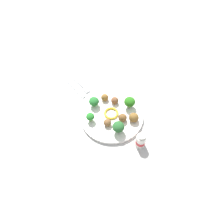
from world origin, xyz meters
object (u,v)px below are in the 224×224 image
object	(u,v)px
broccoli_floret_center	(90,117)
broccoli_floret_near_rim	(94,102)
meatball_back_left	(115,100)
broccoli_floret_far_rim	(130,102)
plate	(112,116)
meatball_mid_left	(105,97)
knife	(76,89)
yogurt_bottle	(141,140)
meatball_front_right	(134,118)
napkin	(78,87)
broccoli_floret_mid_right	(118,127)
meatball_mid_right	(107,123)
pepper_ring_back_right	(111,113)
fork	(82,86)
meatball_back_right	(123,118)

from	to	relation	value
broccoli_floret_center	broccoli_floret_near_rim	xyz separation A→B (m)	(-0.06, 0.06, 0.00)
meatball_back_left	broccoli_floret_far_rim	bearing A→B (deg)	30.87
plate	broccoli_floret_near_rim	size ratio (longest dim) A/B	5.84
meatball_mid_left	knife	size ratio (longest dim) A/B	0.23
broccoli_floret_center	yogurt_bottle	world-z (taller)	yogurt_bottle
yogurt_bottle	meatball_front_right	bearing A→B (deg)	153.35
broccoli_floret_center	napkin	bearing A→B (deg)	160.60
napkin	meatball_mid_left	bearing A→B (deg)	16.71
broccoli_floret_near_rim	meatball_front_right	bearing A→B (deg)	25.68
broccoli_floret_mid_right	yogurt_bottle	distance (m)	0.11
broccoli_floret_near_rim	meatball_mid_right	size ratio (longest dim) A/B	1.46
broccoli_floret_center	meatball_mid_left	xyz separation A→B (m)	(-0.05, 0.12, -0.01)
plate	meatball_back_left	size ratio (longest dim) A/B	8.33
meatball_back_left	meatball_front_right	size ratio (longest dim) A/B	0.80
pepper_ring_back_right	fork	size ratio (longest dim) A/B	0.54
plate	broccoli_floret_center	bearing A→B (deg)	-111.22
yogurt_bottle	broccoli_floret_far_rim	bearing A→B (deg)	152.89
meatball_front_right	pepper_ring_back_right	world-z (taller)	meatball_front_right
broccoli_floret_far_rim	meatball_back_right	xyz separation A→B (m)	(0.03, -0.07, -0.02)
knife	meatball_back_right	bearing A→B (deg)	10.49
meatball_back_right	napkin	size ratio (longest dim) A/B	0.21
broccoli_floret_center	meatball_front_right	distance (m)	0.19
broccoli_floret_center	broccoli_floret_far_rim	bearing A→B (deg)	73.88
yogurt_bottle	broccoli_floret_center	bearing A→B (deg)	-156.24
broccoli_floret_far_rim	knife	world-z (taller)	broccoli_floret_far_rim
broccoli_floret_center	meatball_front_right	size ratio (longest dim) A/B	1.04
pepper_ring_back_right	meatball_back_left	bearing A→B (deg)	125.70
broccoli_floret_mid_right	yogurt_bottle	xyz separation A→B (m)	(0.10, 0.04, -0.02)
broccoli_floret_near_rim	meatball_mid_left	bearing A→B (deg)	86.32
fork	yogurt_bottle	size ratio (longest dim) A/B	1.63
broccoli_floret_center	knife	size ratio (longest dim) A/B	0.30
broccoli_floret_far_rim	napkin	size ratio (longest dim) A/B	0.33
broccoli_floret_far_rim	napkin	world-z (taller)	broccoli_floret_far_rim
broccoli_floret_mid_right	yogurt_bottle	world-z (taller)	yogurt_bottle
meatball_mid_right	meatball_front_right	world-z (taller)	meatball_front_right
pepper_ring_back_right	napkin	distance (m)	0.24
broccoli_floret_mid_right	knife	distance (m)	0.32
broccoli_floret_far_rim	meatball_mid_right	distance (m)	0.14
broccoli_floret_near_rim	plate	bearing A→B (deg)	18.30
napkin	knife	bearing A→B (deg)	-66.91
meatball_mid_left	yogurt_bottle	size ratio (longest dim) A/B	0.45
plate	yogurt_bottle	world-z (taller)	yogurt_bottle
meatball_front_right	yogurt_bottle	distance (m)	0.11
broccoli_floret_center	meatball_back_right	distance (m)	0.14
meatball_mid_left	meatball_front_right	bearing A→B (deg)	8.47
pepper_ring_back_right	napkin	size ratio (longest dim) A/B	0.38
meatball_mid_left	fork	xyz separation A→B (m)	(-0.15, -0.03, -0.03)
plate	meatball_back_left	world-z (taller)	meatball_back_left
broccoli_floret_mid_right	napkin	size ratio (longest dim) A/B	0.33
meatball_back_right	meatball_mid_right	bearing A→B (deg)	-108.91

